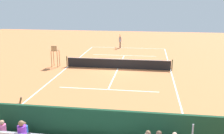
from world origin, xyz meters
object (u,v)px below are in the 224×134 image
tennis_net (118,64)px  tennis_ball_near (125,50)px  tennis_player (120,41)px  tennis_ball_far (115,48)px  umpire_chair (55,54)px  line_judge (19,116)px  tennis_racket (114,47)px

tennis_net → tennis_ball_near: tennis_net is taller
tennis_player → tennis_ball_far: tennis_player is taller
tennis_ball_near → tennis_ball_far: bearing=-28.3°
tennis_net → tennis_ball_near: size_ratio=156.06×
umpire_chair → tennis_net: bearing=-177.8°
tennis_net → umpire_chair: umpire_chair is taller
line_judge → tennis_ball_far: bearing=-94.0°
umpire_chair → line_judge: 13.24m
tennis_net → tennis_player: tennis_player is taller
umpire_chair → line_judge: umpire_chair is taller
tennis_player → tennis_racket: 1.32m
line_judge → tennis_racket: bearing=-93.2°
tennis_ball_near → tennis_player: bearing=-59.4°
umpire_chair → tennis_ball_far: bearing=-113.9°
tennis_player → tennis_ball_near: (-0.81, 1.38, -0.98)m
tennis_net → tennis_ball_far: size_ratio=156.06×
tennis_player → tennis_ball_near: bearing=120.6°
tennis_player → tennis_ball_near: size_ratio=29.18×
tennis_player → tennis_ball_far: bearing=49.2°
umpire_chair → tennis_racket: size_ratio=3.78×
tennis_ball_far → tennis_ball_near: bearing=151.7°
tennis_player → tennis_racket: tennis_player is taller
line_judge → umpire_chair: bearing=-77.1°
tennis_net → tennis_ball_near: bearing=-88.6°
umpire_chair → tennis_player: 12.20m
tennis_net → tennis_player: (1.04, -10.82, 0.51)m
tennis_racket → tennis_ball_near: tennis_ball_near is taller
tennis_ball_far → line_judge: (1.65, 23.32, 0.98)m
tennis_ball_near → tennis_ball_far: (1.37, -0.73, 0.00)m
tennis_player → line_judge: 24.06m
tennis_net → tennis_racket: tennis_net is taller
umpire_chair → tennis_ball_far: umpire_chair is taller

